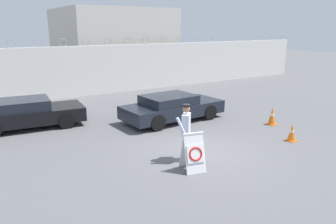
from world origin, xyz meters
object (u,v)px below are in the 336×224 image
at_px(barricade_sign, 193,152).
at_px(parked_car_front_coupe, 27,113).
at_px(traffic_cone_mid, 272,116).
at_px(parked_car_rear_sedan, 172,107).
at_px(traffic_cone_near, 292,133).
at_px(security_guard, 186,129).

relative_size(barricade_sign, parked_car_front_coupe, 0.25).
xyz_separation_m(traffic_cone_mid, parked_car_rear_sedan, (-3.29, 2.82, 0.23)).
distance_m(traffic_cone_near, parked_car_rear_sedan, 5.17).
xyz_separation_m(security_guard, traffic_cone_mid, (5.39, 1.21, -0.65)).
height_order(barricade_sign, security_guard, security_guard).
height_order(traffic_cone_mid, parked_car_front_coupe, parked_car_front_coupe).
distance_m(security_guard, traffic_cone_near, 4.45).
bearing_deg(traffic_cone_mid, parked_car_front_coupe, 150.20).
bearing_deg(traffic_cone_mid, barricade_sign, -160.91).
height_order(security_guard, traffic_cone_near, security_guard).
bearing_deg(traffic_cone_mid, parked_car_rear_sedan, 139.41).
bearing_deg(traffic_cone_mid, traffic_cone_near, -119.66).
distance_m(security_guard, traffic_cone_mid, 5.56).
height_order(security_guard, parked_car_front_coupe, security_guard).
distance_m(barricade_sign, traffic_cone_near, 4.60).
relative_size(security_guard, traffic_cone_near, 2.84).
bearing_deg(traffic_cone_near, security_guard, 172.07).
bearing_deg(traffic_cone_near, parked_car_front_coupe, 138.74).
relative_size(barricade_sign, traffic_cone_near, 1.80).
height_order(traffic_cone_near, parked_car_rear_sedan, parked_car_rear_sedan).
xyz_separation_m(traffic_cone_mid, parked_car_front_coupe, (-8.96, 5.13, 0.24)).
bearing_deg(parked_car_rear_sedan, parked_car_front_coupe, 154.20).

